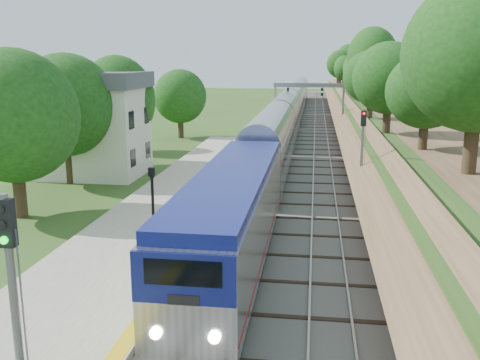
# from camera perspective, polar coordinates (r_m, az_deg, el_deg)

# --- Properties ---
(trackbed) EXTENTS (9.50, 170.00, 0.28)m
(trackbed) POSITION_cam_1_polar(r_m,az_deg,el_deg) (69.81, 6.92, 5.37)
(trackbed) COLOR #4C4944
(trackbed) RESTS_ON ground
(platform) EXTENTS (6.40, 68.00, 0.38)m
(platform) POSITION_cam_1_polar(r_m,az_deg,el_deg) (28.01, -10.07, -5.63)
(platform) COLOR gray
(platform) RESTS_ON ground
(yellow_stripe) EXTENTS (0.55, 68.00, 0.01)m
(yellow_stripe) POSITION_cam_1_polar(r_m,az_deg,el_deg) (27.22, -4.34, -5.58)
(yellow_stripe) COLOR gold
(yellow_stripe) RESTS_ON platform
(embankment) EXTENTS (10.64, 170.00, 11.70)m
(embankment) POSITION_cam_1_polar(r_m,az_deg,el_deg) (69.94, 13.86, 6.66)
(embankment) COLOR brown
(embankment) RESTS_ON ground
(station_building) EXTENTS (8.60, 6.60, 8.00)m
(station_building) POSITION_cam_1_polar(r_m,az_deg,el_deg) (43.13, -15.74, 5.84)
(station_building) COLOR white
(station_building) RESTS_ON ground
(signal_gantry) EXTENTS (8.40, 0.38, 6.20)m
(signal_gantry) POSITION_cam_1_polar(r_m,az_deg,el_deg) (64.36, 7.36, 8.99)
(signal_gantry) COLOR slate
(signal_gantry) RESTS_ON ground
(trees_behind_platform) EXTENTS (7.82, 53.32, 7.21)m
(trees_behind_platform) POSITION_cam_1_polar(r_m,az_deg,el_deg) (33.49, -17.68, 4.61)
(trees_behind_platform) COLOR #332316
(trees_behind_platform) RESTS_ON ground
(train) EXTENTS (2.85, 114.49, 4.19)m
(train) POSITION_cam_1_polar(r_m,az_deg,el_deg) (69.28, 5.29, 7.10)
(train) COLOR black
(train) RESTS_ON trackbed
(lamppost_far) EXTENTS (0.40, 0.40, 4.08)m
(lamppost_far) POSITION_cam_1_polar(r_m,az_deg,el_deg) (23.48, -9.22, -4.07)
(lamppost_far) COLOR black
(lamppost_far) RESTS_ON platform
(signal_platform) EXTENTS (0.35, 0.28, 5.91)m
(signal_platform) POSITION_cam_1_polar(r_m,az_deg,el_deg) (12.45, -22.99, -11.58)
(signal_platform) COLOR slate
(signal_platform) RESTS_ON platform
(signal_farside) EXTENTS (0.32, 0.26, 5.87)m
(signal_farside) POSITION_cam_1_polar(r_m,az_deg,el_deg) (33.77, 12.90, 3.54)
(signal_farside) COLOR slate
(signal_farside) RESTS_ON ground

